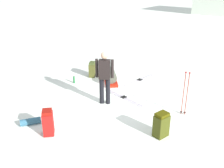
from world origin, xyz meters
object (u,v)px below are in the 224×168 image
Objects in this scene: gear_sled at (110,76)px; ski_poles_planted_near at (186,91)px; ski_pair_far at (124,97)px; backpack_bright at (92,69)px; skier_standing at (105,75)px; ski_pair_near at (140,80)px; backpack_large_dark at (48,122)px; thermos_bottle at (74,80)px; sleeping_mat_rolled at (31,121)px; backpack_small_spare at (161,125)px.

ski_poles_planted_near is at bearing -7.60° from gear_sled.
backpack_bright is (-2.21, 0.70, 0.28)m from ski_pair_far.
ski_poles_planted_near is at bearing 24.79° from skier_standing.
ski_pair_far is at bearing -170.78° from ski_poles_planted_near.
gear_sled is at bearing 3.62° from backpack_bright.
backpack_bright is (-1.71, -0.92, 0.28)m from ski_pair_near.
backpack_large_dark is 1.13× the size of backpack_bright.
ski_poles_planted_near reaches higher than backpack_bright.
ski_pair_near is (-0.28, 2.31, -0.94)m from skier_standing.
gear_sled is (-3.27, 0.44, -0.51)m from ski_poles_planted_near.
ski_poles_planted_near is (2.49, -1.29, 0.72)m from ski_pair_near.
sleeping_mat_rolled is at bearing -63.57° from thermos_bottle.
backpack_bright is at bearing 119.98° from backpack_large_dark.
ski_poles_planted_near reaches higher than backpack_small_spare.
ski_poles_planted_near is 4.42m from sleeping_mat_rolled.
backpack_small_spare is 3.84m from gear_sled.
backpack_bright is 0.45× the size of ski_poles_planted_near.
backpack_small_spare is (2.21, 1.83, -0.01)m from backpack_large_dark.
backpack_bright is 2.33× the size of thermos_bottle.
backpack_small_spare reaches higher than backpack_bright.
backpack_large_dark is at bearing -87.63° from skier_standing.
ski_pair_far is (0.50, -1.62, -0.00)m from ski_pair_near.
skier_standing is 1.28× the size of ski_poles_planted_near.
backpack_large_dark reaches higher than backpack_bright.
ski_pair_near is 4.56m from backpack_large_dark.
ski_poles_planted_near is at bearing 56.89° from backpack_large_dark.
backpack_small_spare is 4.41m from thermos_bottle.
backpack_large_dark reaches higher than thermos_bottle.
ski_poles_planted_near reaches higher than ski_pair_far.
ski_pair_far is 2.94m from backpack_large_dark.
skier_standing is 2.57× the size of backpack_small_spare.
skier_standing is 2.23m from thermos_bottle.
ski_pair_far is at bearing 152.59° from backpack_small_spare.
gear_sled is (0.93, 0.06, -0.07)m from backpack_bright.
backpack_small_spare is at bearing -27.41° from ski_pair_far.
backpack_bright is 4.24m from ski_poles_planted_near.
skier_standing is at bearing 73.78° from sleeping_mat_rolled.
thermos_bottle is (-1.74, -1.87, 0.12)m from ski_pair_near.
skier_standing is 2.42m from backpack_small_spare.
backpack_small_spare is (4.30, -1.78, 0.03)m from backpack_bright.
sleeping_mat_rolled is at bearing -130.98° from ski_poles_planted_near.
backpack_bright is at bearing 145.01° from skier_standing.
ski_pair_near is at bearing 152.51° from ski_poles_planted_near.
gear_sled is 3.76m from sleeping_mat_rolled.
backpack_bright is 0.91× the size of backpack_small_spare.
gear_sled is (-1.16, 3.68, -0.11)m from backpack_large_dark.
skier_standing is 1.19m from ski_pair_far.
thermos_bottle is at bearing 128.39° from backpack_large_dark.
backpack_bright is at bearing 162.37° from ski_pair_far.
backpack_large_dark reaches higher than ski_pair_near.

